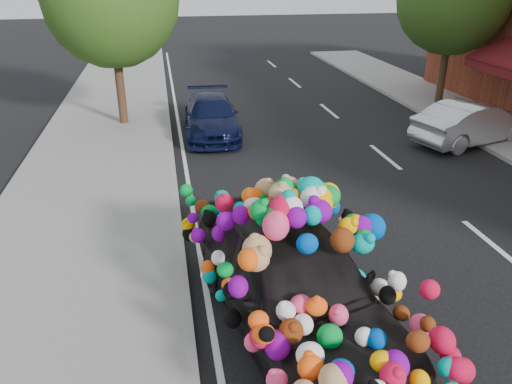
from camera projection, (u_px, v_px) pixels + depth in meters
ground at (314, 264)px, 9.03m from camera, size 100.00×100.00×0.00m
sidewalk at (65, 287)px, 8.27m from camera, size 4.00×60.00×0.12m
kerb at (183, 275)px, 8.60m from camera, size 0.15×60.00×0.13m
lane_markings at (493, 245)px, 9.63m from camera, size 6.00×50.00×0.01m
plush_art_car at (295, 259)px, 6.98m from camera, size 3.10×5.28×2.27m
navy_sedan at (211, 116)px, 15.79m from camera, size 1.83×4.13×1.18m
silver_hatchback at (473, 123)px, 14.96m from camera, size 4.12×2.44×1.28m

